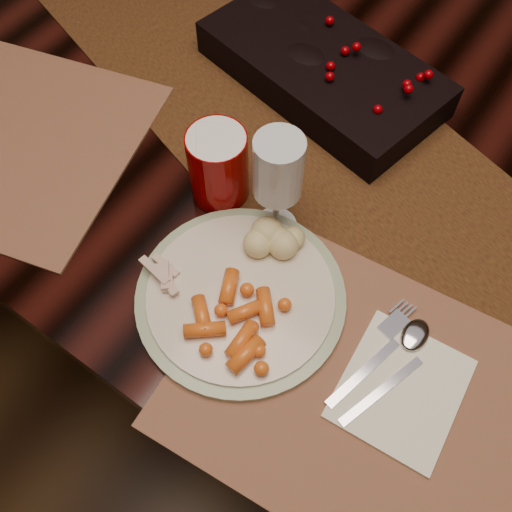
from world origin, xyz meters
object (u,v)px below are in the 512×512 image
Objects in this scene: mashed_potatoes at (275,236)px; wine_glass at (277,189)px; dining_table at (344,269)px; centerpiece at (323,64)px; turkey_shreds at (170,272)px; napkin at (401,388)px; baby_carrots at (232,315)px; red_cup at (218,166)px; placemat_main at (375,398)px; dinner_plate at (241,296)px.

mashed_potatoes is 0.06m from wine_glass.
centerpiece is at bearing 154.83° from dining_table.
centerpiece is 5.98× the size of turkey_shreds.
napkin is (0.20, -0.31, 0.38)m from dining_table.
baby_carrots is 0.10m from turkey_shreds.
baby_carrots is 0.22m from napkin.
mashed_potatoes is 0.54× the size of napkin.
dining_table is 0.54m from turkey_shreds.
baby_carrots is at bearing -81.73° from mashed_potatoes.
napkin is 0.37m from red_cup.
placemat_main is at bearing -24.96° from mashed_potatoes.
napkin is 0.28m from wine_glass.
dinner_plate is 4.19× the size of turkey_shreds.
turkey_shreds is at bearing -161.47° from dinner_plate.
turkey_shreds is (-0.11, -0.35, 0.40)m from dining_table.
red_cup is at bearing 152.16° from placemat_main.
mashed_potatoes is (-0.02, 0.12, 0.01)m from baby_carrots.
dinner_plate is 1.55× the size of wine_glass.
mashed_potatoes is at bearing -68.99° from centerpiece.
baby_carrots is 0.17m from wine_glass.
dining_table is 6.73× the size of dinner_plate.
napkin is (0.02, 0.03, 0.00)m from placemat_main.
mashed_potatoes is 0.24m from napkin.
red_cup reaches higher than mashed_potatoes.
dining_table is 11.73× the size of napkin.
wine_glass is at bearing 104.56° from baby_carrots.
baby_carrots is 0.90× the size of red_cup.
red_cup is 0.65× the size of wine_glass.
centerpiece reaches higher than dining_table.
baby_carrots is 1.21× the size of mashed_potatoes.
wine_glass is (-0.02, 0.04, 0.04)m from mashed_potatoes.
baby_carrots is (-0.01, -0.35, 0.40)m from dining_table.
mashed_potatoes is 0.13m from red_cup.
placemat_main is 4.53× the size of baby_carrots.
napkin is (0.21, 0.05, -0.02)m from baby_carrots.
napkin is (0.31, 0.04, -0.02)m from turkey_shreds.
turkey_shreds is 0.16m from red_cup.
mashed_potatoes reaches higher than turkey_shreds.
turkey_shreds is at bearing -77.20° from red_cup.
placemat_main is (0.33, -0.40, -0.04)m from centerpiece.
napkin is at bearing 12.17° from baby_carrots.
wine_glass reaches higher than napkin.
centerpiece is 1.43× the size of dinner_plate.
centerpiece is 4.60× the size of mashed_potatoes.
mashed_potatoes is (-0.21, 0.10, 0.04)m from placemat_main.
mashed_potatoes is (-0.03, -0.24, 0.42)m from dining_table.
turkey_shreds is 0.32m from napkin.
dining_table is at bearing 88.54° from baby_carrots.
napkin is at bearing -47.46° from centerpiece.
centerpiece is (-0.14, 0.07, 0.42)m from dining_table.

